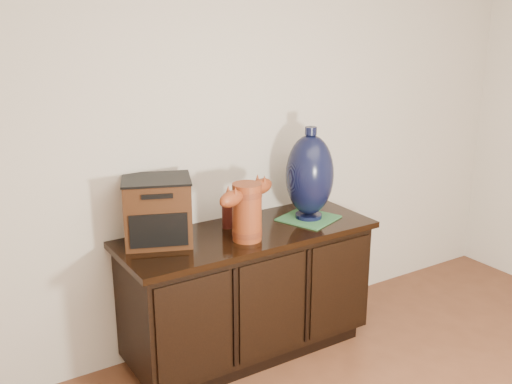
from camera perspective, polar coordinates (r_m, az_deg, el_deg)
sideboard at (r=3.48m, az=-0.78°, el=-9.45°), size 1.46×0.56×0.75m
terracotta_vessel at (r=3.15m, az=-0.87°, el=-1.58°), size 0.43×0.24×0.31m
tv_radio at (r=3.16m, az=-9.36°, el=-1.78°), size 0.43×0.39×0.35m
green_mat at (r=3.54m, az=5.02°, el=-2.49°), size 0.37×0.37×0.01m
lamp_base at (r=3.46m, az=5.14°, el=1.59°), size 0.36×0.36×0.54m
spray_can at (r=3.36m, az=-2.75°, el=-2.00°), size 0.06×0.06×0.18m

